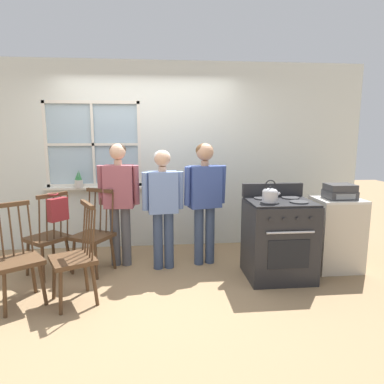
{
  "coord_description": "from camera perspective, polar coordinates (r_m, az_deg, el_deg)",
  "views": [
    {
      "loc": [
        0.15,
        -3.66,
        1.69
      ],
      "look_at": [
        0.53,
        0.31,
        1.0
      ],
      "focal_mm": 32.0,
      "sensor_mm": 36.0,
      "label": 1
    }
  ],
  "objects": [
    {
      "name": "wall_back",
      "position": [
        5.08,
        -6.63,
        5.73
      ],
      "size": [
        6.4,
        0.16,
        2.7
      ],
      "color": "silver",
      "rests_on": "ground_plane"
    },
    {
      "name": "chair_near_wall",
      "position": [
        3.66,
        -18.92,
        -10.48
      ],
      "size": [
        0.54,
        0.55,
        1.01
      ],
      "rotation": [
        0.0,
        0.0,
        -1.12
      ],
      "color": "#4C331E",
      "rests_on": "ground_plane"
    },
    {
      "name": "person_elderly_left",
      "position": [
        4.39,
        -12.06,
        -0.22
      ],
      "size": [
        0.52,
        0.23,
        1.56
      ],
      "rotation": [
        0.0,
        0.0,
        -0.07
      ],
      "color": "#4C4C51",
      "rests_on": "ground_plane"
    },
    {
      "name": "chair_center_cluster",
      "position": [
        3.84,
        -27.11,
        -10.1
      ],
      "size": [
        0.57,
        0.57,
        1.01
      ],
      "rotation": [
        0.0,
        0.0,
        0.61
      ],
      "color": "#4C331E",
      "rests_on": "ground_plane"
    },
    {
      "name": "kettle",
      "position": [
        3.86,
        12.89,
        -0.39
      ],
      "size": [
        0.21,
        0.17,
        0.25
      ],
      "color": "#B7B7BC",
      "rests_on": "stove"
    },
    {
      "name": "person_adult_right",
      "position": [
        4.34,
        2.13,
        0.16
      ],
      "size": [
        0.56,
        0.29,
        1.57
      ],
      "rotation": [
        0.0,
        0.0,
        0.23
      ],
      "color": "#384766",
      "rests_on": "ground_plane"
    },
    {
      "name": "side_counter",
      "position": [
        4.66,
        22.85,
        -6.43
      ],
      "size": [
        0.55,
        0.5,
        0.9
      ],
      "color": "beige",
      "rests_on": "ground_plane"
    },
    {
      "name": "stereo",
      "position": [
        4.53,
        23.42,
        0.06
      ],
      "size": [
        0.34,
        0.29,
        0.18
      ],
      "color": "#38383A",
      "rests_on": "side_counter"
    },
    {
      "name": "handbag",
      "position": [
        4.17,
        -21.49,
        -2.63
      ],
      "size": [
        0.25,
        0.25,
        0.31
      ],
      "color": "maroon",
      "rests_on": "chair_by_window"
    },
    {
      "name": "stove",
      "position": [
        4.17,
        14.24,
        -7.5
      ],
      "size": [
        0.75,
        0.68,
        1.08
      ],
      "color": "#232326",
      "rests_on": "ground_plane"
    },
    {
      "name": "person_teen_center",
      "position": [
        4.21,
        -4.88,
        -1.16
      ],
      "size": [
        0.52,
        0.25,
        1.49
      ],
      "rotation": [
        0.0,
        0.0,
        0.12
      ],
      "color": "#384766",
      "rests_on": "ground_plane"
    },
    {
      "name": "ground_plane",
      "position": [
        4.04,
        -7.39,
        -15.03
      ],
      "size": [
        16.0,
        16.0,
        0.0
      ],
      "primitive_type": "plane",
      "color": "#937551"
    },
    {
      "name": "potted_plant",
      "position": [
        5.15,
        -18.35,
        1.72
      ],
      "size": [
        0.12,
        0.12,
        0.25
      ],
      "color": "beige",
      "rests_on": "wall_back"
    },
    {
      "name": "chair_near_stove",
      "position": [
        4.38,
        -16.05,
        -6.96
      ],
      "size": [
        0.56,
        0.55,
        1.01
      ],
      "rotation": [
        0.0,
        0.0,
        -0.51
      ],
      "color": "#4C331E",
      "rests_on": "ground_plane"
    },
    {
      "name": "chair_by_window",
      "position": [
        4.45,
        -22.85,
        -7.09
      ],
      "size": [
        0.58,
        0.58,
        1.01
      ],
      "rotation": [
        0.0,
        0.0,
        -2.28
      ],
      "color": "#4C331E",
      "rests_on": "ground_plane"
    }
  ]
}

